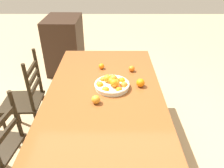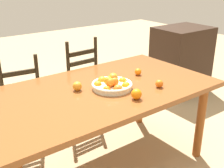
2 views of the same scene
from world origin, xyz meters
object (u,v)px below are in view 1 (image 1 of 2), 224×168
(chair_by_cabinet, at_px, (26,100))
(fruit_bowl, at_px, (112,84))
(orange_loose_0, at_px, (101,66))
(orange_loose_2, at_px, (96,99))
(orange_loose_1, at_px, (132,69))
(orange_loose_3, at_px, (140,83))
(cabinet, at_px, (65,45))
(dining_table, at_px, (105,100))

(chair_by_cabinet, xyz_separation_m, fruit_bowl, (-0.22, -0.95, 0.35))
(chair_by_cabinet, distance_m, orange_loose_0, 0.91)
(orange_loose_2, bearing_deg, chair_by_cabinet, 60.45)
(orange_loose_1, bearing_deg, chair_by_cabinet, 95.26)
(fruit_bowl, distance_m, orange_loose_3, 0.27)
(orange_loose_2, xyz_separation_m, orange_loose_3, (0.26, -0.40, 0.00))
(cabinet, bearing_deg, fruit_bowl, -154.72)
(cabinet, distance_m, orange_loose_0, 1.68)
(chair_by_cabinet, bearing_deg, cabinet, 173.80)
(dining_table, bearing_deg, fruit_bowl, -41.60)
(chair_by_cabinet, bearing_deg, dining_table, 68.96)
(dining_table, height_order, chair_by_cabinet, chair_by_cabinet)
(cabinet, xyz_separation_m, orange_loose_3, (-1.84, -1.10, 0.34))
(fruit_bowl, height_order, orange_loose_1, fruit_bowl)
(orange_loose_2, height_order, orange_loose_3, orange_loose_3)
(cabinet, bearing_deg, orange_loose_0, -153.00)
(chair_by_cabinet, relative_size, orange_loose_0, 16.41)
(chair_by_cabinet, distance_m, orange_loose_2, 0.99)
(dining_table, distance_m, fruit_bowl, 0.17)
(orange_loose_1, distance_m, orange_loose_2, 0.66)
(dining_table, relative_size, fruit_bowl, 5.85)
(fruit_bowl, xyz_separation_m, orange_loose_2, (-0.24, 0.14, -0.00))
(cabinet, height_order, orange_loose_0, cabinet)
(dining_table, distance_m, orange_loose_2, 0.21)
(dining_table, distance_m, cabinet, 2.10)
(orange_loose_3, bearing_deg, orange_loose_0, 46.76)
(chair_by_cabinet, relative_size, orange_loose_1, 15.75)
(chair_by_cabinet, height_order, orange_loose_2, chair_by_cabinet)
(orange_loose_0, distance_m, orange_loose_1, 0.33)
(chair_by_cabinet, relative_size, cabinet, 1.06)
(orange_loose_1, height_order, orange_loose_2, orange_loose_2)
(orange_loose_0, height_order, orange_loose_2, orange_loose_2)
(orange_loose_1, bearing_deg, orange_loose_2, 148.72)
(orange_loose_0, height_order, orange_loose_3, orange_loose_3)
(orange_loose_1, xyz_separation_m, orange_loose_2, (-0.56, 0.34, 0.01))
(chair_by_cabinet, relative_size, orange_loose_3, 12.57)
(dining_table, distance_m, chair_by_cabinet, 0.95)
(orange_loose_2, bearing_deg, orange_loose_0, -1.81)
(chair_by_cabinet, distance_m, cabinet, 1.65)
(chair_by_cabinet, xyz_separation_m, orange_loose_1, (0.11, -1.15, 0.34))
(orange_loose_0, bearing_deg, dining_table, -174.36)
(cabinet, distance_m, orange_loose_2, 2.24)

